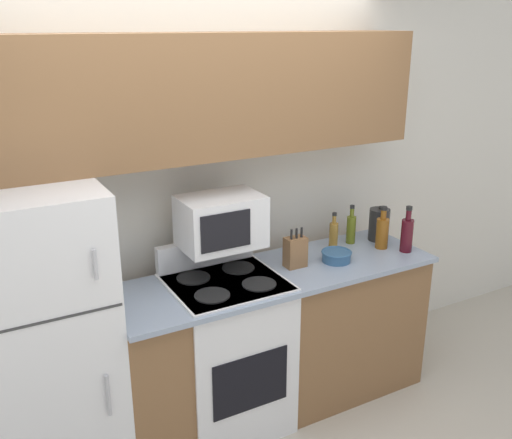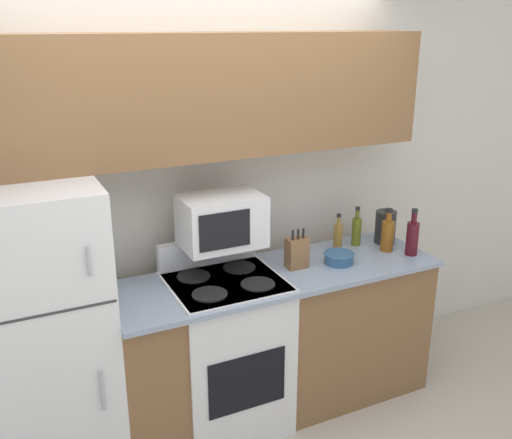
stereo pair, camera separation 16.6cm
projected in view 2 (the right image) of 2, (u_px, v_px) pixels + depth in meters
wall_back at (197, 202)px, 3.48m from camera, size 8.00×0.05×2.55m
lower_cabinets at (276, 340)px, 3.50m from camera, size 1.97×0.61×0.93m
refrigerator at (44, 335)px, 2.90m from camera, size 0.65×0.72×1.61m
upper_cabinets at (206, 96)px, 3.09m from camera, size 2.61×0.35×0.66m
stove at (226, 351)px, 3.34m from camera, size 0.63×0.59×1.10m
microwave at (222, 221)px, 3.21m from camera, size 0.46×0.32×0.30m
knife_block at (297, 253)px, 3.36m from camera, size 0.13×0.09×0.24m
bowl at (339, 258)px, 3.44m from camera, size 0.19×0.19×0.07m
bottle_wine_red at (412, 237)px, 3.54m from camera, size 0.08×0.08×0.30m
bottle_vinegar at (338, 236)px, 3.63m from camera, size 0.06×0.06×0.24m
bottle_olive_oil at (356, 230)px, 3.70m from camera, size 0.06×0.06×0.26m
bottle_whiskey at (388, 234)px, 3.61m from camera, size 0.08×0.08×0.28m
kettle at (385, 227)px, 3.74m from camera, size 0.14×0.14×0.24m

